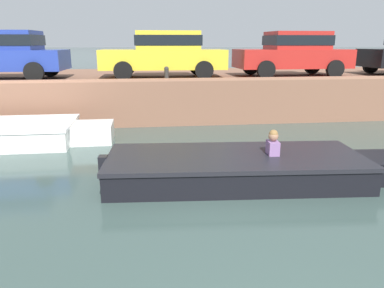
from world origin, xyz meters
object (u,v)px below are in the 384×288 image
Objects in this scene: motorboat_passing at (247,168)px; car_centre_red at (294,52)px; car_leftmost_blue at (4,53)px; car_left_inner_yellow at (165,52)px; mooring_bollard_mid at (167,73)px.

car_centre_red is (3.34, 6.38, 2.01)m from motorboat_passing.
car_leftmost_blue is 9.74m from car_centre_red.
car_left_inner_yellow is at bearing 100.79° from motorboat_passing.
car_leftmost_blue is 1.00× the size of car_centre_red.
car_left_inner_yellow is at bearing -179.97° from car_centre_red.
car_centre_red is (4.55, 0.00, -0.00)m from car_left_inner_yellow.
car_left_inner_yellow is 9.46× the size of mooring_bollard_mid.
car_leftmost_blue is at bearing 135.12° from motorboat_passing.
car_centre_red reaches higher than mooring_bollard_mid.
car_leftmost_blue reaches higher than mooring_bollard_mid.
car_centre_red is at bearing 0.03° from car_left_inner_yellow.
motorboat_passing is 9.26m from car_leftmost_blue.
car_centre_red is at bearing 62.40° from motorboat_passing.
car_centre_red is at bearing 0.02° from car_leftmost_blue.
car_left_inner_yellow is (5.19, 0.00, -0.00)m from car_leftmost_blue.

